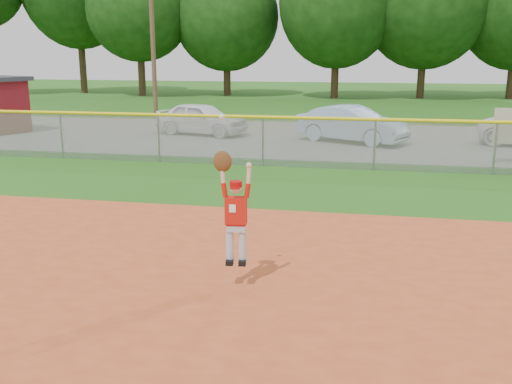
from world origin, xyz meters
TOP-DOWN VIEW (x-y plane):
  - ground at (0.00, 0.00)m, footprint 120.00×120.00m
  - parking_strip at (0.00, 16.00)m, footprint 44.00×10.00m
  - car_white_a at (-3.71, 16.05)m, footprint 4.20×2.54m
  - car_blue at (2.52, 15.13)m, footprint 4.43×3.15m
  - outfield_fence at (0.00, 10.00)m, footprint 40.06×0.10m
  - power_lines at (1.00, 22.00)m, footprint 19.40×0.24m
  - ballplayer at (1.27, 0.80)m, footprint 0.56×0.25m

SIDE VIEW (x-z plane):
  - ground at x=0.00m, z-range 0.00..0.00m
  - parking_strip at x=0.00m, z-range 0.00..0.03m
  - car_white_a at x=-3.71m, z-range 0.03..1.37m
  - car_blue at x=2.52m, z-range 0.03..1.42m
  - outfield_fence at x=0.00m, z-range 0.11..1.66m
  - ballplayer at x=1.27m, z-range 0.12..2.31m
  - power_lines at x=1.00m, z-range 0.18..9.18m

